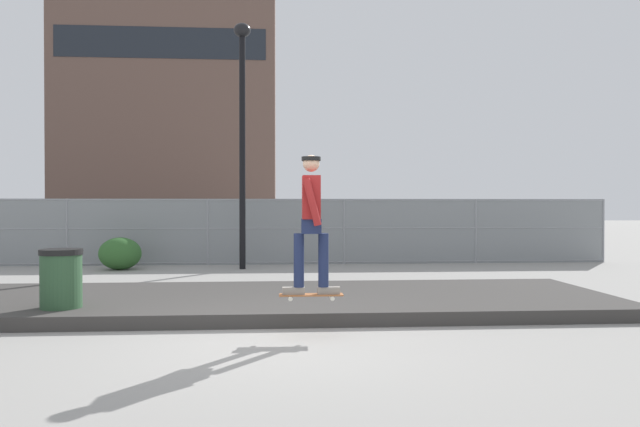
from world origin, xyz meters
name	(u,v)px	position (x,y,z in m)	size (l,w,h in m)	color
ground_plane	(275,341)	(0.00, 0.00, 0.00)	(120.00, 120.00, 0.00)	gray
gravel_berm	(275,301)	(0.00, 2.47, 0.10)	(10.86, 3.48, 0.20)	#3D3A38
skateboard	(311,295)	(0.46, 0.25, 0.52)	(0.80, 0.22, 0.07)	#9E5B33
skater	(311,215)	(0.46, 0.25, 1.52)	(0.72, 0.58, 1.74)	gray
chain_fence	(276,231)	(0.00, 9.53, 0.93)	(19.21, 0.06, 1.85)	gray
street_lamp	(242,115)	(-0.88, 8.36, 4.01)	(0.44, 0.44, 6.40)	black
parked_car_near	(162,232)	(-3.63, 11.87, 0.84)	(4.50, 2.15, 1.66)	#566B4C
parked_car_mid	(367,231)	(2.90, 11.71, 0.84)	(4.55, 2.27, 1.66)	#474C54
library_building	(174,93)	(-9.25, 46.73, 11.87)	(18.12, 11.93, 23.74)	brown
shrub_left	(120,254)	(-4.02, 8.40, 0.42)	(1.08, 0.89, 0.84)	#2D5B28
trash_bin	(61,285)	(-3.02, 1.44, 0.52)	(0.59, 0.59, 1.03)	#2D5133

